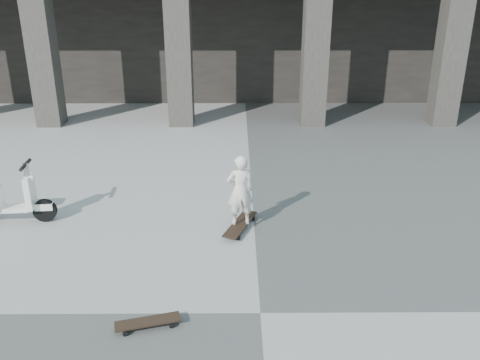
{
  "coord_description": "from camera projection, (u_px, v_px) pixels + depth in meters",
  "views": [
    {
      "loc": [
        -0.28,
        -5.09,
        3.77
      ],
      "look_at": [
        -0.23,
        2.71,
        0.65
      ],
      "focal_mm": 38.0,
      "sensor_mm": 36.0,
      "label": 1
    }
  ],
  "objects": [
    {
      "name": "longboard",
      "position": [
        240.0,
        224.0,
        8.15
      ],
      "size": [
        0.57,
        1.03,
        0.1
      ],
      "rotation": [
        0.0,
        0.0,
        1.21
      ],
      "color": "black",
      "rests_on": "ground"
    },
    {
      "name": "colonnade",
      "position": [
        244.0,
        0.0,
        17.79
      ],
      "size": [
        28.0,
        8.82,
        6.0
      ],
      "color": "black",
      "rests_on": "ground"
    },
    {
      "name": "skateboard_spare",
      "position": [
        148.0,
        322.0,
        5.86
      ],
      "size": [
        0.78,
        0.38,
        0.09
      ],
      "rotation": [
        0.0,
        0.0,
        0.27
      ],
      "color": "black",
      "rests_on": "ground"
    },
    {
      "name": "ground",
      "position": [
        260.0,
        313.0,
        6.13
      ],
      "size": [
        90.0,
        90.0,
        0.0
      ],
      "primitive_type": "plane",
      "color": "#484745",
      "rests_on": "ground"
    },
    {
      "name": "child",
      "position": [
        240.0,
        190.0,
        7.93
      ],
      "size": [
        0.46,
        0.34,
        1.15
      ],
      "primitive_type": "imported",
      "rotation": [
        0.0,
        0.0,
        3.3
      ],
      "color": "beige",
      "rests_on": "longboard"
    }
  ]
}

